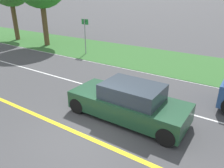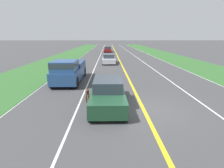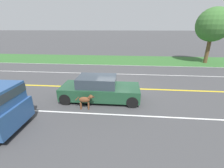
# 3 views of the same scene
# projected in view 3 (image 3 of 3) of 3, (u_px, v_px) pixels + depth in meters

# --- Properties ---
(ground_plane) EXTENTS (400.00, 400.00, 0.00)m
(ground_plane) POSITION_uv_depth(u_px,v_px,m) (113.00, 88.00, 10.82)
(ground_plane) COLOR #424244
(centre_divider_line) EXTENTS (0.18, 160.00, 0.01)m
(centre_divider_line) POSITION_uv_depth(u_px,v_px,m) (113.00, 88.00, 10.81)
(centre_divider_line) COLOR yellow
(centre_divider_line) RESTS_ON ground
(lane_edge_line_left) EXTENTS (0.14, 160.00, 0.01)m
(lane_edge_line_left) POSITION_uv_depth(u_px,v_px,m) (118.00, 65.00, 17.33)
(lane_edge_line_left) COLOR white
(lane_edge_line_left) RESTS_ON ground
(lane_dash_same_dir) EXTENTS (0.10, 160.00, 0.01)m
(lane_dash_same_dir) POSITION_uv_depth(u_px,v_px,m) (107.00, 114.00, 7.56)
(lane_dash_same_dir) COLOR white
(lane_dash_same_dir) RESTS_ON ground
(lane_dash_oncoming) EXTENTS (0.10, 160.00, 0.01)m
(lane_dash_oncoming) POSITION_uv_depth(u_px,v_px,m) (116.00, 74.00, 14.07)
(lane_dash_oncoming) COLOR white
(lane_dash_oncoming) RESTS_ON ground
(grass_verge_left) EXTENTS (6.00, 160.00, 0.03)m
(grass_verge_left) POSITION_uv_depth(u_px,v_px,m) (119.00, 60.00, 20.12)
(grass_verge_left) COLOR #33662D
(grass_verge_left) RESTS_ON ground
(ego_car) EXTENTS (1.82, 4.59, 1.45)m
(ego_car) POSITION_uv_depth(u_px,v_px,m) (100.00, 89.00, 8.89)
(ego_car) COLOR #1E472D
(ego_car) RESTS_ON ground
(dog) EXTENTS (0.24, 1.04, 0.85)m
(dog) POSITION_uv_depth(u_px,v_px,m) (86.00, 100.00, 7.86)
(dog) COLOR brown
(dog) RESTS_ON ground
(roadside_tree_left_near) EXTENTS (3.72, 3.72, 6.24)m
(roadside_tree_left_near) POSITION_uv_depth(u_px,v_px,m) (213.00, 25.00, 16.86)
(roadside_tree_left_near) COLOR brown
(roadside_tree_left_near) RESTS_ON ground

